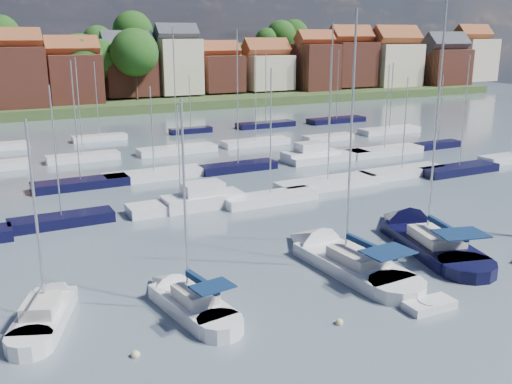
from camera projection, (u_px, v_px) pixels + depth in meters
ground at (182, 159)px, 69.41m from camera, size 260.00×260.00×0.00m
sailboat_left at (184, 300)px, 31.59m from camera, size 3.71×9.38×12.53m
sailboat_centre at (334, 256)px, 37.88m from camera, size 4.14×13.13×17.54m
sailboat_navy at (417, 235)px, 41.92m from camera, size 7.01×14.39×19.15m
sailboat_far at (48, 311)px, 30.42m from camera, size 5.32×8.86×11.58m
tender at (430, 305)px, 31.29m from camera, size 2.90×1.40×0.62m
buoy_a at (136, 357)px, 26.70m from camera, size 0.44×0.44×0.44m
buoy_b at (339, 324)px, 29.71m from camera, size 0.42×0.42×0.42m
buoy_c at (370, 295)px, 33.11m from camera, size 0.48×0.48×0.48m
buoy_d at (478, 280)px, 35.01m from camera, size 0.52×0.52×0.52m
buoy_e at (395, 240)px, 41.86m from camera, size 0.49×0.49×0.49m
buoy_g at (194, 309)px, 31.30m from camera, size 0.49×0.49×0.49m
marina_field at (212, 162)px, 65.98m from camera, size 79.62×41.41×15.93m
far_shore_town at (66, 75)px, 148.61m from camera, size 212.46×90.00×22.27m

